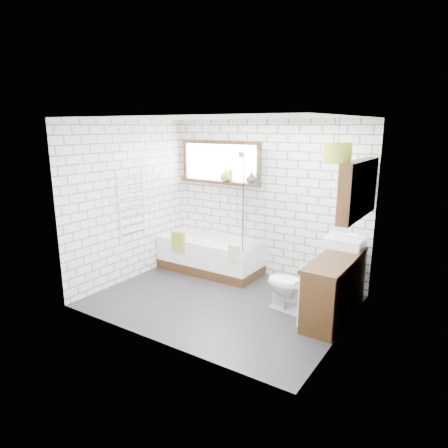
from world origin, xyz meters
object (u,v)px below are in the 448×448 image
Objects in this scene: pendant at (338,153)px; basin at (345,242)px; toilet at (292,285)px; bathtub at (210,255)px; vanity at (335,287)px.

basin is at bearing 92.77° from pendant.
toilet is 1.81m from pendant.
bathtub is 1.90m from toilet.
vanity reaches higher than bathtub.
bathtub is at bearing -179.89° from basin.
vanity is at bearing 114.50° from toilet.
vanity is 1.71m from pendant.
bathtub is 2.40× the size of toilet.
basin is 1.41m from pendant.
pendant reaches higher than toilet.
toilet is at bearing -20.45° from bathtub.
toilet is (-0.52, -0.17, -0.03)m from vanity.
toilet reaches higher than bathtub.
vanity is 0.69m from basin.
basin is 0.68× the size of toilet.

